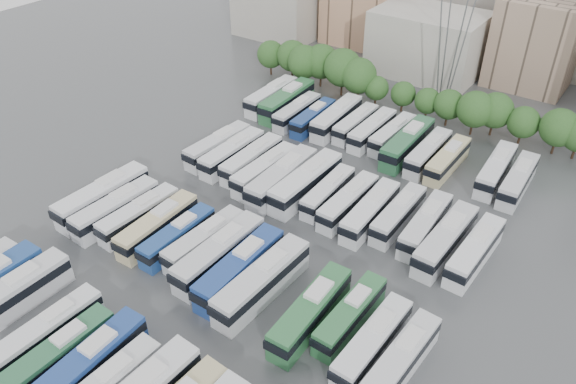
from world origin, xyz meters
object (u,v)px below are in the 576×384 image
Objects in this scene: bus_r3_s6 at (372,130)px; bus_r1_s12 at (372,342)px; bus_r3_s4 at (337,117)px; bus_r3_s12 at (496,170)px; bus_r1_s8 at (262,281)px; bus_r3_s2 at (297,112)px; bus_r2_s10 at (398,214)px; bus_r0_s5 at (59,355)px; bus_r3_s9 at (428,153)px; bus_r1_s0 at (103,196)px; bus_r2_s8 at (348,202)px; bus_r3_s7 at (393,134)px; bus_r1_s11 at (350,315)px; bus_r1_s13 at (401,360)px; bus_r2_s3 at (252,159)px; bus_r2_s12 at (446,240)px; bus_r1_s1 at (116,209)px; bus_r2_s7 at (328,192)px; bus_r3_s10 at (448,160)px; bus_r0_s2 at (12,296)px; bus_r2_s5 at (282,178)px; bus_r2_s13 at (475,251)px; bus_r3_s5 at (356,123)px; bus_r3_s3 at (313,118)px; bus_r2_s11 at (425,225)px; bus_r1_s2 at (139,215)px; bus_r2_s6 at (306,182)px; bus_r0_s4 at (49,331)px; bus_r1_s10 at (311,312)px; bus_r3_s0 at (271,96)px; bus_r3_s1 at (287,101)px; bus_r2_s9 at (370,211)px; bus_r2_s2 at (232,153)px; bus_r2_s4 at (265,170)px.

bus_r1_s12 is at bearing -61.36° from bus_r3_s6.
bus_r3_s12 is (26.16, -0.38, -0.10)m from bus_r3_s4.
bus_r3_s2 is (-19.78, 35.38, -0.36)m from bus_r1_s8.
bus_r2_s10 is 0.98× the size of bus_r3_s6.
bus_r0_s5 is at bearing -140.37° from bus_r1_s12.
bus_r3_s6 is 0.99× the size of bus_r3_s9.
bus_r1_s12 is at bearing 0.54° from bus_r1_s0.
bus_r3_s7 is at bearing 100.76° from bus_r2_s8.
bus_r1_s13 reaches higher than bus_r1_s11.
bus_r2_s12 reaches higher than bus_r2_s3.
bus_r1_s1 is 35.67m from bus_r3_s2.
bus_r2_s7 is 19.37m from bus_r3_s10.
bus_r2_s7 is 0.93× the size of bus_r3_s9.
bus_r0_s2 is 39.88m from bus_r1_s13.
bus_r2_s13 is (26.62, 0.75, -0.25)m from bus_r2_s5.
bus_r1_s0 is at bearing -114.18° from bus_r3_s5.
bus_r0_s2 is 51.89m from bus_r3_s3.
bus_r1_s8 is at bearing -119.81° from bus_r2_s11.
bus_r2_s10 is at bearing -47.79° from bus_r3_s5.
bus_r1_s2 reaches higher than bus_r3_s2.
bus_r2_s5 is at bearing 55.56° from bus_r1_s1.
bus_r2_s6 is at bearing -53.01° from bus_r3_s2.
bus_r3_s6 is (6.49, 54.04, 0.03)m from bus_r0_s4.
bus_r1_s10 reaches higher than bus_r3_s7.
bus_r2_s8 is (-16.52, 18.65, 0.03)m from bus_r1_s13.
bus_r3_s6 is 13.15m from bus_r3_s10.
bus_r0_s2 is 34.97m from bus_r1_s11.
bus_r3_s12 reaches higher than bus_r2_s10.
bus_r1_s1 is 40.55m from bus_r3_s6.
bus_r1_s12 is at bearing -74.32° from bus_r3_s9.
bus_r3_s1 is at bearing -2.59° from bus_r3_s0.
bus_r3_s3 is (-19.81, 17.30, -0.16)m from bus_r2_s9.
bus_r3_s12 is at bearing 28.82° from bus_r2_s2.
bus_r3_s4 is 1.11× the size of bus_r3_s9.
bus_r2_s6 is 1.18× the size of bus_r3_s6.
bus_r3_s6 is (9.90, 17.80, -0.03)m from bus_r2_s3.
bus_r2_s4 is 0.89× the size of bus_r2_s6.
bus_r2_s9 is at bearing -3.99° from bus_r2_s3.
bus_r1_s1 reaches higher than bus_r2_s9.
bus_r2_s11 is 0.88× the size of bus_r3_s1.
bus_r1_s11 is 4.02m from bus_r1_s12.
bus_r0_s2 reaches higher than bus_r2_s10.
bus_r0_s4 reaches higher than bus_r3_s2.
bus_r0_s5 is 56.15m from bus_r3_s10.
bus_r3_s0 is at bearing 139.20° from bus_r2_s7.
bus_r1_s1 is 1.04× the size of bus_r2_s3.
bus_r2_s6 reaches higher than bus_r1_s11.
bus_r3_s7 is (9.76, 19.68, -0.14)m from bus_r2_s4.
bus_r3_s12 is at bearing 92.37° from bus_r2_s12.
bus_r0_s4 is at bearing -66.54° from bus_r1_s2.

